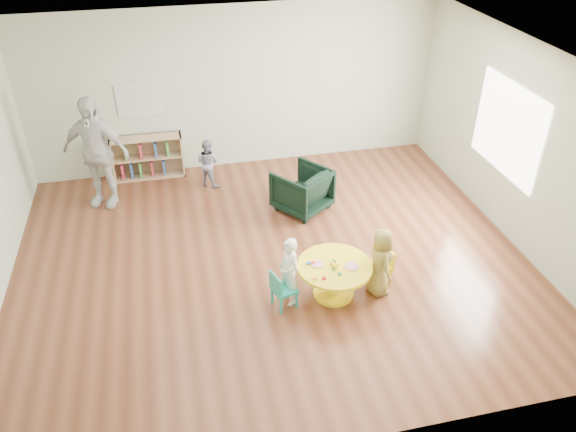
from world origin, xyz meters
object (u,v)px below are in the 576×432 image
object	(u,v)px
bookshelf	(147,157)
armchair	(302,190)
child_right	(380,262)
toddler	(208,163)
child_left	(289,272)
kid_chair_left	(282,289)
kid_chair_right	(383,265)
activity_table	(334,274)
adult_caretaker	(96,152)

from	to	relation	value
bookshelf	armchair	size ratio (longest dim) A/B	1.57
child_right	toddler	distance (m)	3.74
child_left	toddler	world-z (taller)	child_left
kid_chair_left	bookshelf	xyz separation A→B (m)	(-1.54, 3.82, 0.09)
kid_chair_right	armchair	distance (m)	2.06
bookshelf	armchair	xyz separation A→B (m)	(2.34, -1.66, -0.02)
activity_table	child_left	bearing A→B (deg)	179.65
bookshelf	child_right	distance (m)	4.74
kid_chair_left	bookshelf	world-z (taller)	bookshelf
bookshelf	child_left	xyz separation A→B (m)	(1.66, -3.75, 0.10)
child_left	child_right	size ratio (longest dim) A/B	0.99
activity_table	armchair	size ratio (longest dim) A/B	1.23
activity_table	kid_chair_left	distance (m)	0.70
armchair	adult_caretaker	bearing A→B (deg)	-52.59
child_left	toddler	size ratio (longest dim) A/B	1.11
child_right	toddler	bearing A→B (deg)	25.42
toddler	kid_chair_left	bearing A→B (deg)	139.73
bookshelf	adult_caretaker	bearing A→B (deg)	-133.36
kid_chair_right	kid_chair_left	bearing A→B (deg)	89.45
kid_chair_left	toddler	xyz separation A→B (m)	(-0.55, 3.28, 0.14)
activity_table	kid_chair_left	size ratio (longest dim) A/B	1.82
adult_caretaker	child_left	bearing A→B (deg)	-29.68
kid_chair_right	child_right	distance (m)	0.30
kid_chair_left	bookshelf	size ratio (longest dim) A/B	0.43
kid_chair_left	child_right	xyz separation A→B (m)	(1.27, 0.01, 0.19)
activity_table	child_right	world-z (taller)	child_right
kid_chair_right	child_right	size ratio (longest dim) A/B	0.53
activity_table	armchair	distance (m)	2.10
activity_table	bookshelf	distance (m)	4.37
kid_chair_right	child_left	distance (m)	1.30
armchair	kid_chair_left	bearing A→B (deg)	33.49
child_right	adult_caretaker	xyz separation A→B (m)	(-3.53, 3.06, 0.43)
child_right	toddler	size ratio (longest dim) A/B	1.12
child_right	adult_caretaker	distance (m)	4.69
bookshelf	adult_caretaker	world-z (taller)	adult_caretaker
armchair	child_left	distance (m)	2.20
activity_table	kid_chair_right	world-z (taller)	activity_table
armchair	adult_caretaker	xyz separation A→B (m)	(-3.06, 0.90, 0.55)
activity_table	adult_caretaker	bearing A→B (deg)	134.62
kid_chair_right	child_left	bearing A→B (deg)	86.74
child_left	adult_caretaker	distance (m)	3.84
kid_chair_right	bookshelf	size ratio (longest dim) A/B	0.41
armchair	toddler	bearing A→B (deg)	-75.63
kid_chair_left	kid_chair_right	bearing A→B (deg)	80.47
toddler	adult_caretaker	size ratio (longest dim) A/B	0.46
armchair	child_right	xyz separation A→B (m)	(0.47, -2.16, 0.12)
child_left	child_right	xyz separation A→B (m)	(1.15, -0.07, 0.00)
kid_chair_right	adult_caretaker	bearing A→B (deg)	43.43
kid_chair_right	child_right	bearing A→B (deg)	136.41
kid_chair_right	adult_caretaker	world-z (taller)	adult_caretaker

